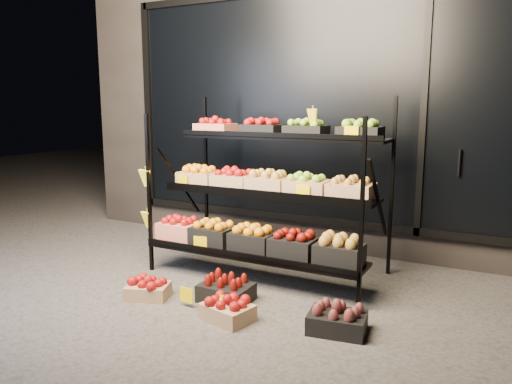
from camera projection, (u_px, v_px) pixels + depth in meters
The scene contains 9 objects.
ground at pixel (233, 295), 4.21m from camera, with size 24.00×24.00×0.00m, color #514F4C.
building at pixel (339, 91), 6.16m from camera, with size 6.00×2.08×3.50m.
display_rack at pixel (265, 192), 4.60m from camera, with size 2.18×1.02×1.66m.
tag_floor_a at pixel (187, 300), 3.94m from camera, with size 0.13×0.01×0.12m, color #EEC500.
tag_floor_b at pixel (226, 309), 3.77m from camera, with size 0.13×0.01×0.12m, color #EEC500.
floor_crate_left at pixel (148, 288), 4.13m from camera, with size 0.40×0.35×0.18m.
floor_crate_midleft at pixel (226, 289), 4.06m from camera, with size 0.42×0.31×0.21m.
floor_crate_midright at pixel (227, 309), 3.70m from camera, with size 0.41×0.34×0.19m.
floor_crate_right at pixel (337, 319), 3.51m from camera, with size 0.44×0.35×0.20m.
Camera 1 is at (2.04, -3.44, 1.59)m, focal length 35.00 mm.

